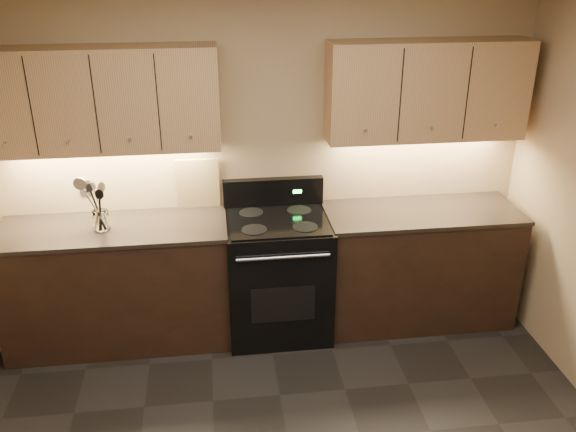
% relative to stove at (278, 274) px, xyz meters
% --- Properties ---
extents(wall_back, '(4.00, 0.04, 2.60)m').
position_rel_stove_xyz_m(wall_back, '(-0.08, 0.32, 0.82)').
color(wall_back, tan).
rests_on(wall_back, ground).
extents(counter_left, '(1.62, 0.62, 0.93)m').
position_rel_stove_xyz_m(counter_left, '(-1.18, 0.02, -0.01)').
color(counter_left, black).
rests_on(counter_left, ground).
extents(counter_right, '(1.46, 0.62, 0.93)m').
position_rel_stove_xyz_m(counter_right, '(1.10, 0.02, -0.01)').
color(counter_right, black).
rests_on(counter_right, ground).
extents(stove, '(0.76, 0.68, 1.14)m').
position_rel_stove_xyz_m(stove, '(0.00, 0.00, 0.00)').
color(stove, black).
rests_on(stove, ground).
extents(upper_cab_left, '(1.60, 0.30, 0.70)m').
position_rel_stove_xyz_m(upper_cab_left, '(-1.18, 0.17, 1.32)').
color(upper_cab_left, tan).
rests_on(upper_cab_left, wall_back).
extents(upper_cab_right, '(1.44, 0.30, 0.70)m').
position_rel_stove_xyz_m(upper_cab_right, '(1.10, 0.17, 1.32)').
color(upper_cab_right, tan).
rests_on(upper_cab_right, wall_back).
extents(outlet_plate, '(0.08, 0.01, 0.12)m').
position_rel_stove_xyz_m(outlet_plate, '(-1.38, 0.31, 0.64)').
color(outlet_plate, '#B2B5BA').
rests_on(outlet_plate, wall_back).
extents(utensil_crock, '(0.14, 0.14, 0.14)m').
position_rel_stove_xyz_m(utensil_crock, '(-1.24, -0.01, 0.52)').
color(utensil_crock, white).
rests_on(utensil_crock, counter_left).
extents(cutting_board, '(0.31, 0.06, 0.39)m').
position_rel_stove_xyz_m(cutting_board, '(-0.56, 0.29, 0.65)').
color(cutting_board, tan).
rests_on(cutting_board, counter_left).
extents(wooden_spoon, '(0.14, 0.08, 0.34)m').
position_rel_stove_xyz_m(wooden_spoon, '(-1.27, -0.02, 0.63)').
color(wooden_spoon, tan).
rests_on(wooden_spoon, utensil_crock).
extents(black_spoon, '(0.11, 0.17, 0.34)m').
position_rel_stove_xyz_m(black_spoon, '(-1.24, -0.00, 0.64)').
color(black_spoon, black).
rests_on(black_spoon, utensil_crock).
extents(black_turner, '(0.18, 0.16, 0.35)m').
position_rel_stove_xyz_m(black_turner, '(-1.21, -0.03, 0.64)').
color(black_turner, black).
rests_on(black_turner, utensil_crock).
extents(steel_spatula, '(0.17, 0.14, 0.36)m').
position_rel_stove_xyz_m(steel_spatula, '(-1.21, -0.00, 0.64)').
color(steel_spatula, silver).
rests_on(steel_spatula, utensil_crock).
extents(steel_skimmer, '(0.24, 0.10, 0.40)m').
position_rel_stove_xyz_m(steel_skimmer, '(-1.20, -0.04, 0.66)').
color(steel_skimmer, silver).
rests_on(steel_skimmer, utensil_crock).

